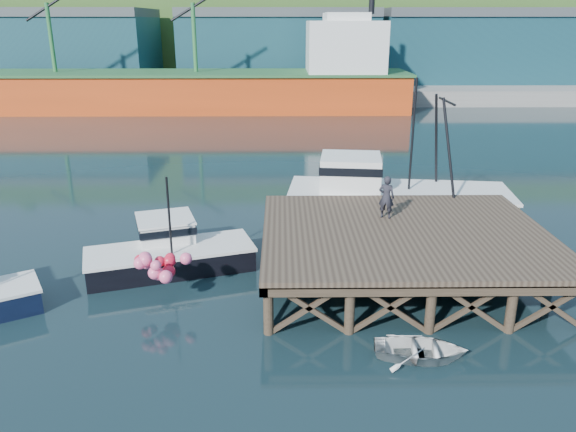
{
  "coord_description": "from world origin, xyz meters",
  "views": [
    {
      "loc": [
        0.26,
        -22.14,
        10.5
      ],
      "look_at": [
        0.57,
        2.0,
        2.08
      ],
      "focal_mm": 35.0,
      "sensor_mm": 36.0,
      "label": 1
    }
  ],
  "objects_px": {
    "dockworker": "(386,197)",
    "boat_black": "(169,251)",
    "trawler": "(394,196)",
    "dinghy": "(421,350)"
  },
  "relations": [
    {
      "from": "dockworker",
      "to": "boat_black",
      "type": "bearing_deg",
      "value": 25.08
    },
    {
      "from": "boat_black",
      "to": "trawler",
      "type": "xyz_separation_m",
      "value": [
        11.03,
        5.51,
        0.79
      ]
    },
    {
      "from": "boat_black",
      "to": "dinghy",
      "type": "relative_size",
      "value": 2.54
    },
    {
      "from": "trawler",
      "to": "dinghy",
      "type": "height_order",
      "value": "trawler"
    },
    {
      "from": "trawler",
      "to": "dinghy",
      "type": "bearing_deg",
      "value": -89.61
    },
    {
      "from": "trawler",
      "to": "dockworker",
      "type": "xyz_separation_m",
      "value": [
        -1.35,
        -4.9,
        1.48
      ]
    },
    {
      "from": "dinghy",
      "to": "dockworker",
      "type": "distance_m",
      "value": 8.37
    },
    {
      "from": "dinghy",
      "to": "dockworker",
      "type": "relative_size",
      "value": 1.58
    },
    {
      "from": "trawler",
      "to": "dinghy",
      "type": "xyz_separation_m",
      "value": [
        -1.47,
        -12.8,
        -1.29
      ]
    },
    {
      "from": "trawler",
      "to": "dockworker",
      "type": "distance_m",
      "value": 5.3
    }
  ]
}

